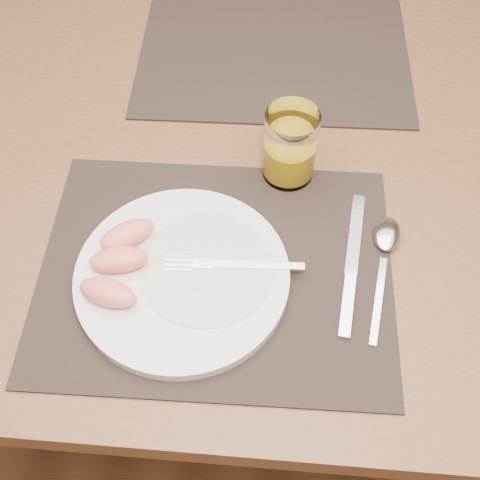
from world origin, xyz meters
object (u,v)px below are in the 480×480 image
plate (182,276)px  knife (351,274)px  fork (222,264)px  placemat_near (216,270)px  placemat_far (274,51)px  spoon (386,243)px  juice_glass (290,149)px  table (249,182)px

plate → knife: bearing=6.5°
plate → fork: bearing=17.5°
placemat_near → placemat_far: size_ratio=1.00×
fork → spoon: size_ratio=0.91×
placemat_near → placemat_far: 0.44m
placemat_near → spoon: (0.22, 0.05, 0.01)m
fork → placemat_near: bearing=158.2°
placemat_far → juice_glass: bearing=-83.1°
table → juice_glass: 0.16m
spoon → juice_glass: bearing=138.7°
placemat_far → spoon: bearing=-66.8°
fork → spoon: bearing=15.3°
table → fork: fork is taller
spoon → fork: bearing=-164.7°
fork → juice_glass: juice_glass is taller
table → placemat_far: 0.24m
fork → juice_glass: (0.08, 0.17, 0.03)m
plate → juice_glass: 0.23m
table → juice_glass: bearing=-40.0°
knife → juice_glass: size_ratio=1.99×
table → spoon: 0.27m
placemat_far → plate: bearing=-101.5°
table → spoon: (0.19, -0.17, 0.09)m
table → spoon: size_ratio=7.29×
juice_glass → knife: bearing=-62.5°
spoon → juice_glass: (-0.13, 0.12, 0.04)m
plate → knife: plate is taller
placemat_near → knife: knife is taller
placemat_near → spoon: 0.23m
plate → spoon: bearing=15.7°
table → placemat_near: bearing=-97.0°
table → fork: size_ratio=7.99×
knife → spoon: bearing=46.4°
placemat_far → knife: 0.45m
fork → plate: bearing=-162.5°
juice_glass → fork: bearing=-113.8°
table → placemat_near: (-0.03, -0.22, 0.09)m
placemat_near → spoon: size_ratio=2.34×
placemat_near → plate: (-0.04, -0.02, 0.01)m
knife → fork: bearing=-177.0°
placemat_far → spoon: 0.42m
placemat_far → plate: plate is taller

